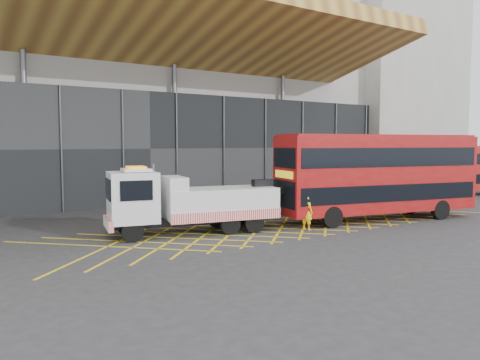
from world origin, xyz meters
TOP-DOWN VIEW (x-y plane):
  - ground_plane at (0.00, 0.00)m, footprint 120.00×120.00m
  - road_markings at (4.80, 0.00)m, footprint 26.36×7.16m
  - construction_building at (1.92, 18.40)m, footprint 55.00×23.97m
  - east_building at (32.00, 16.00)m, footprint 15.00×12.00m
  - recovery_truck at (-0.63, 0.57)m, footprint 9.74×3.99m
  - bus_towed at (10.28, -1.74)m, footprint 12.24×5.25m
  - bus_second at (26.88, 2.70)m, footprint 10.35×5.72m
  - worker at (4.85, -1.82)m, footprint 0.58×0.74m

SIDE VIEW (x-z plane):
  - ground_plane at x=0.00m, z-range 0.00..0.00m
  - road_markings at x=4.80m, z-range 0.00..0.01m
  - worker at x=4.85m, z-range 0.00..1.78m
  - recovery_truck at x=-0.63m, z-range -0.13..3.26m
  - bus_second at x=26.88m, z-range 0.23..4.38m
  - bus_towed at x=10.28m, z-range 0.27..5.13m
  - construction_building at x=1.92m, z-range -0.02..17.98m
  - east_building at x=32.00m, z-range 0.00..20.00m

